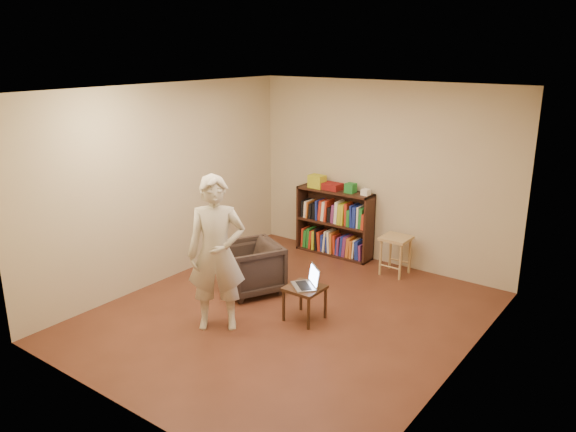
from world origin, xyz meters
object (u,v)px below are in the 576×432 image
Objects in this scene: stool at (396,244)px; laptop at (308,282)px; bookshelf at (335,226)px; armchair at (251,268)px; side_table at (305,292)px; person at (217,254)px.

laptop reaches higher than stool.
bookshelf reaches higher than armchair.
armchair is at bearing -94.16° from bookshelf.
bookshelf is 2.94× the size of side_table.
laptop is 1.10m from person.
laptop is at bearing 7.65° from person.
bookshelf is 2.21× the size of stool.
armchair reaches higher than side_table.
armchair is 1.05m from laptop.
bookshelf reaches higher than laptop.
stool reaches higher than side_table.
armchair is at bearing -126.98° from stool.
armchair is 1.02m from side_table.
laptop is at bearing -96.49° from stool.
laptop is at bearing 50.73° from side_table.
bookshelf is 1.82m from armchair.
person is at bearing -44.13° from armchair.
person is (0.31, -0.94, 0.54)m from armchair.
side_table is (1.00, -0.23, 0.01)m from armchair.
person reaches higher than bookshelf.
person is at bearing -86.20° from bookshelf.
stool is at bearing 80.36° from armchair.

